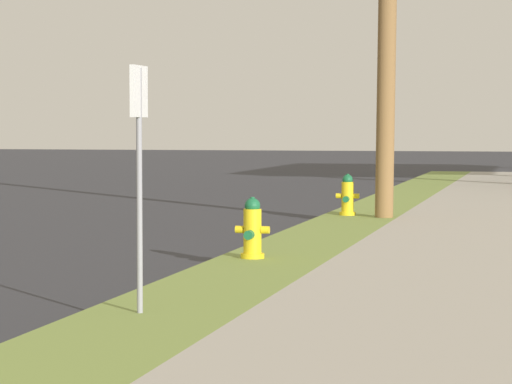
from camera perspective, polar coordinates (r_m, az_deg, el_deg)
fire_hydrant_second at (r=14.64m, az=-0.18°, el=-1.88°), size 0.42×0.38×0.74m
fire_hydrant_third at (r=21.75m, az=4.34°, el=-0.25°), size 0.42×0.37×0.74m
street_sign_post at (r=10.34m, az=-5.54°, el=2.62°), size 0.05×0.36×2.12m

